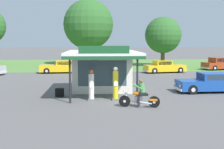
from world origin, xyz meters
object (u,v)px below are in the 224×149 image
gas_pump_nearside (91,86)px  parked_car_back_row_right (164,67)px  gas_pump_offside (116,85)px  parked_car_back_row_centre_right (221,64)px  bystander_strolling_foreground (102,73)px  spare_tire_stack (60,92)px  parked_car_back_row_centre_left (63,67)px  featured_classic_sedan (211,83)px  motorcycle_with_rider (140,96)px

gas_pump_nearside → parked_car_back_row_right: 18.22m
gas_pump_offside → parked_car_back_row_centre_right: 24.58m
bystander_strolling_foreground → spare_tire_stack: bearing=-112.7°
gas_pump_offside → parked_car_back_row_right: size_ratio=0.41×
gas_pump_offside → parked_car_back_row_centre_left: gas_pump_offside is taller
parked_car_back_row_right → spare_tire_stack: parked_car_back_row_right is taller
gas_pump_nearside → spare_tire_stack: size_ratio=3.22×
featured_classic_sedan → parked_car_back_row_right: size_ratio=0.98×
gas_pump_nearside → featured_classic_sedan: (8.63, 2.62, -0.23)m
motorcycle_with_rider → featured_classic_sedan: bearing=39.0°
parked_car_back_row_centre_right → parked_car_back_row_right: 8.81m
motorcycle_with_rider → bystander_strolling_foreground: motorcycle_with_rider is taller
gas_pump_nearside → parked_car_back_row_centre_right: bearing=49.6°
motorcycle_with_rider → spare_tire_stack: motorcycle_with_rider is taller
motorcycle_with_rider → gas_pump_nearside: bearing=141.7°
parked_car_back_row_centre_left → bystander_strolling_foreground: (4.19, -8.11, 0.15)m
parked_car_back_row_centre_left → parked_car_back_row_centre_right: 20.05m
gas_pump_nearside → gas_pump_offside: (1.51, 0.00, 0.08)m
featured_classic_sedan → gas_pump_offside: bearing=-159.8°
motorcycle_with_rider → parked_car_back_row_centre_right: motorcycle_with_rider is taller
gas_pump_nearside → parked_car_back_row_right: bearing=62.6°
gas_pump_offside → bystander_strolling_foreground: bearing=94.1°
gas_pump_offside → motorcycle_with_rider: size_ratio=0.92×
motorcycle_with_rider → bystander_strolling_foreground: 10.97m
motorcycle_with_rider → featured_classic_sedan: size_ratio=0.45×
motorcycle_with_rider → gas_pump_offside: bearing=119.4°
parked_car_back_row_right → parked_car_back_row_centre_right: bearing=21.7°
parked_car_back_row_centre_left → spare_tire_stack: size_ratio=9.26×
parked_car_back_row_right → gas_pump_nearside: bearing=-117.4°
parked_car_back_row_right → spare_tire_stack: 18.09m
bystander_strolling_foreground → gas_pump_nearside: bearing=-95.9°
featured_classic_sedan → parked_car_back_row_centre_right: 18.59m
parked_car_back_row_centre_left → bystander_strolling_foreground: bearing=-62.7°
gas_pump_offside → bystander_strolling_foreground: size_ratio=1.37×
parked_car_back_row_centre_left → parked_car_back_row_right: bearing=-2.9°
motorcycle_with_rider → bystander_strolling_foreground: bearing=99.6°
featured_classic_sedan → parked_car_back_row_centre_left: 18.51m
motorcycle_with_rider → parked_car_back_row_right: (5.65, 18.33, -0.01)m
parked_car_back_row_centre_right → parked_car_back_row_right: (-8.19, -3.26, -0.07)m
gas_pump_nearside → gas_pump_offside: size_ratio=0.92×
featured_classic_sedan → parked_car_back_row_centre_left: bearing=130.2°
featured_classic_sedan → parked_car_back_row_centre_left: parked_car_back_row_centre_left is taller
featured_classic_sedan → gas_pump_nearside: bearing=-163.1°
gas_pump_nearside → parked_car_back_row_centre_left: size_ratio=0.35×
parked_car_back_row_centre_right → spare_tire_stack: (-18.69, -17.98, -0.45)m
featured_classic_sedan → parked_car_back_row_right: (-0.26, 13.55, -0.00)m
gas_pump_offside → spare_tire_stack: (-3.63, 1.45, -0.69)m
featured_classic_sedan → parked_car_back_row_centre_left: (-11.94, 14.14, 0.02)m
gas_pump_offside → spare_tire_stack: bearing=158.2°
featured_classic_sedan → parked_car_back_row_centre_right: size_ratio=0.92×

